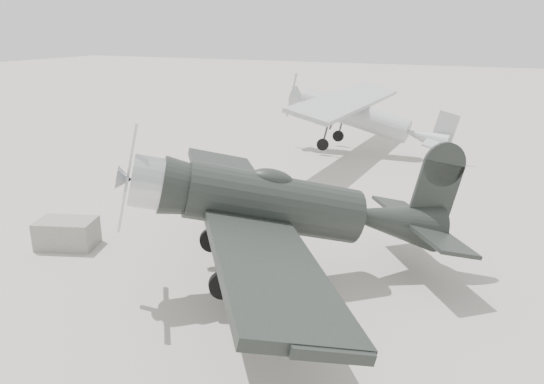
# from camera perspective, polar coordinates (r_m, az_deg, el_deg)

# --- Properties ---
(ground) EXTENTS (160.00, 160.00, 0.00)m
(ground) POSITION_cam_1_polar(r_m,az_deg,el_deg) (15.79, -2.55, -6.37)
(ground) COLOR gray
(ground) RESTS_ON ground
(lowwing_monoplane) EXTENTS (9.92, 10.79, 3.88)m
(lowwing_monoplane) POSITION_cam_1_polar(r_m,az_deg,el_deg) (13.23, 1.89, -1.60)
(lowwing_monoplane) COLOR black
(lowwing_monoplane) RESTS_ON ground
(highwing_monoplane) EXTENTS (8.65, 12.10, 3.46)m
(highwing_monoplane) POSITION_cam_1_polar(r_m,az_deg,el_deg) (27.70, 9.56, 8.51)
(highwing_monoplane) COLOR #A2A3A7
(highwing_monoplane) RESTS_ON ground
(equipment_block) EXTENTS (1.94, 1.56, 0.84)m
(equipment_block) POSITION_cam_1_polar(r_m,az_deg,el_deg) (17.08, -21.19, -4.17)
(equipment_block) COLOR slate
(equipment_block) RESTS_ON ground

